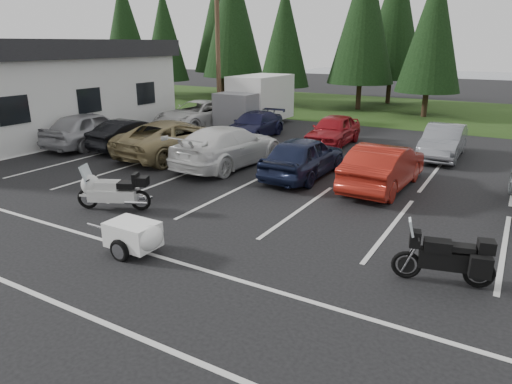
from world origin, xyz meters
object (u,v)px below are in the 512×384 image
Objects in this scene: car_near_5 at (384,166)px; adventure_motorcycle at (444,253)px; car_far_3 at (443,142)px; cargo_trailer at (133,238)px; building at (8,88)px; car_far_0 at (198,115)px; touring_motorcycle at (113,187)px; car_near_1 at (133,134)px; utility_pole at (218,43)px; car_near_2 at (175,138)px; car_near_4 at (304,156)px; car_far_2 at (333,130)px; box_truck at (252,102)px; car_far_1 at (254,125)px; car_near_0 at (90,129)px; car_near_3 at (228,146)px.

car_near_5 is 2.09× the size of adventure_motorcycle.
car_far_3 is 14.44m from cargo_trailer.
building is 10.07m from car_far_0.
touring_motorcycle is 1.12× the size of adventure_motorcycle.
car_near_1 is 1.70× the size of touring_motorcycle.
car_near_5 is 5.72m from car_far_3.
cargo_trailer is at bearing -61.85° from utility_pole.
car_near_2 reaches higher than cargo_trailer.
touring_motorcycle is (-6.28, -6.14, -0.08)m from car_near_5.
car_near_4 is at bearing -177.68° from car_near_2.
touring_motorcycle reaches higher than adventure_motorcycle.
adventure_motorcycle is (6.84, -11.51, -0.05)m from car_far_2.
touring_motorcycle is (5.71, -13.75, -4.01)m from utility_pole.
car_near_2 is (10.88, 0.47, -1.66)m from building.
touring_motorcycle is at bearing 118.42° from car_near_2.
car_near_5 is 6.91m from car_far_2.
car_far_2 is (-3.99, 5.65, -0.04)m from car_near_5.
box_truck is 3.26m from car_far_0.
utility_pole reaches higher than car_near_4.
utility_pole is 6.03m from car_far_1.
cargo_trailer is (10.30, -7.63, -0.44)m from car_near_0.
car_far_3 is 1.72× the size of touring_motorcycle.
car_near_3 is 5.75m from car_far_1.
car_far_2 is at bearing 3.28° from car_far_0.
car_near_3 is 2.50× the size of adventure_motorcycle.
car_near_4 is 1.81× the size of touring_motorcycle.
building is 2.82× the size of car_near_3.
utility_pole is 1.98× the size of car_far_1.
car_far_0 is at bearing 39.96° from building.
car_near_0 reaches higher than car_far_0.
touring_motorcycle is (2.83, -6.22, -0.10)m from car_near_2.
car_far_2 reaches higher than touring_motorcycle.
building reaches higher than car_far_0.
car_far_0 is at bearing -23.46° from car_near_5.
car_far_2 is (8.39, -0.34, -0.06)m from car_far_0.
car_far_0 is at bearing -57.10° from car_near_2.
building is 3.18× the size of car_near_0.
car_near_5 reaches higher than touring_motorcycle.
car_near_0 reaches higher than car_far_2.
utility_pole is 2.12× the size of car_far_3.
car_near_1 is (2.19, 0.55, -0.14)m from car_near_0.
car_near_0 is at bearing -114.84° from box_truck.
car_near_3 reaches higher than adventure_motorcycle.
cargo_trailer is (6.36, -16.13, -1.06)m from box_truck.
car_far_2 reaches higher than car_near_1.
box_truck is 10.86m from car_near_4.
car_near_4 is 1.06× the size of car_far_3.
cargo_trailer is at bearing -25.01° from building.
box_truck is at bearing -119.97° from car_near_0.
utility_pole is 1.59× the size of car_far_0.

